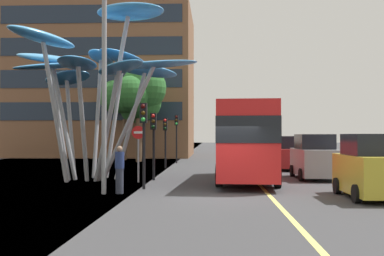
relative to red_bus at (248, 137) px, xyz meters
name	(u,v)px	position (x,y,z in m)	size (l,w,h in m)	color
ground	(205,199)	(-1.91, -6.01, -2.11)	(120.00, 240.00, 0.10)	#38383A
red_bus	(248,137)	(0.00, 0.00, 0.00)	(3.14, 9.90, 3.77)	red
leaf_sculpture	(96,63)	(-7.23, 0.10, 3.59)	(9.26, 9.23, 8.26)	#9EA0A5
traffic_light_kerb_near	(144,127)	(-4.42, -3.55, 0.45)	(0.28, 0.42, 3.45)	black
traffic_light_kerb_far	(153,131)	(-4.49, 0.22, 0.29)	(0.28, 0.42, 3.23)	black
traffic_light_island_mid	(165,132)	(-4.74, 8.43, 0.32)	(0.28, 0.42, 3.27)	black
traffic_light_opposite	(176,128)	(-4.45, 14.12, 0.63)	(0.28, 0.42, 3.71)	black
car_parked_near	(374,168)	(3.88, -5.92, -1.02)	(2.09, 3.84, 2.21)	gold
car_parked_mid	(314,158)	(3.39, 1.41, -1.02)	(1.95, 4.11, 2.21)	gray
car_parked_far	(290,154)	(3.22, 7.96, -1.08)	(2.00, 4.59, 2.10)	maroon
street_lamp	(113,41)	(-5.33, -5.13, 3.59)	(1.66, 0.44, 9.07)	gray
tree_pavement_near	(136,94)	(-7.87, 16.07, 3.43)	(4.83, 4.64, 7.91)	brown
tree_pavement_far	(130,100)	(-8.98, 19.28, 3.18)	(5.17, 4.47, 7.19)	brown
pedestrian	(120,170)	(-5.10, -4.99, -1.17)	(0.34, 0.34, 1.77)	#2D3342
no_entry_sign	(138,145)	(-5.07, -0.77, -0.33)	(0.60, 0.12, 2.59)	gray
backdrop_building	(106,84)	(-12.98, 27.52, 5.49)	(18.13, 12.65, 15.09)	brown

